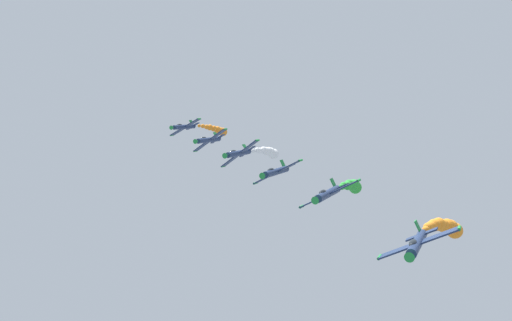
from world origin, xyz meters
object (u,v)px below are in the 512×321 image
airplane_lead (417,243)px  airplane_left_outer (238,153)px  airplane_right_inner (276,172)px  airplane_right_outer (208,140)px  airplane_trailing (184,127)px  airplane_left_inner (328,194)px

airplane_lead → airplane_left_outer: (37.48, -30.94, 5.81)m
airplane_right_inner → airplane_right_outer: bearing=-38.3°
airplane_right_inner → airplane_trailing: airplane_trailing is taller
airplane_trailing → airplane_right_inner: bearing=141.8°
airplane_right_inner → airplane_left_outer: size_ratio=1.00×
airplane_right_inner → airplane_right_outer: 30.94m
airplane_right_inner → airplane_left_outer: bearing=-39.1°
airplane_lead → airplane_trailing: airplane_trailing is taller
airplane_left_outer → airplane_trailing: (25.20, -19.50, 4.05)m
airplane_left_outer → airplane_right_outer: bearing=-37.4°
airplane_left_inner → airplane_right_inner: size_ratio=1.00×
airplane_left_outer → airplane_lead: bearing=140.5°
airplane_right_inner → airplane_trailing: bearing=-38.2°
airplane_left_inner → airplane_right_outer: (36.22, -29.29, 4.77)m
airplane_left_inner → airplane_left_outer: airplane_left_outer is taller
airplane_lead → airplane_right_outer: airplane_right_outer is taller
airplane_right_inner → airplane_trailing: (37.23, -29.30, 5.88)m
airplane_left_inner → airplane_trailing: airplane_trailing is taller
airplane_right_outer → airplane_trailing: 16.81m
airplane_lead → airplane_left_inner: airplane_left_inner is taller
airplane_left_inner → airplane_left_outer: 31.52m
airplane_right_inner → airplane_left_outer: 15.63m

